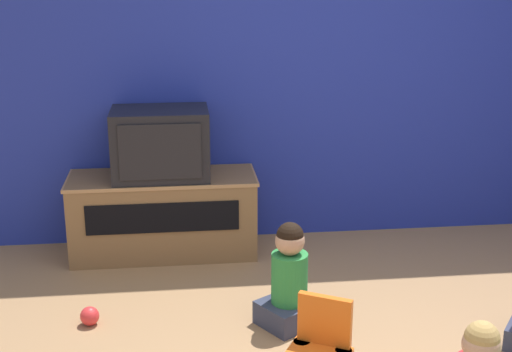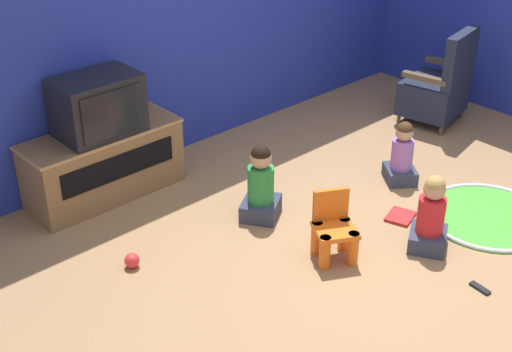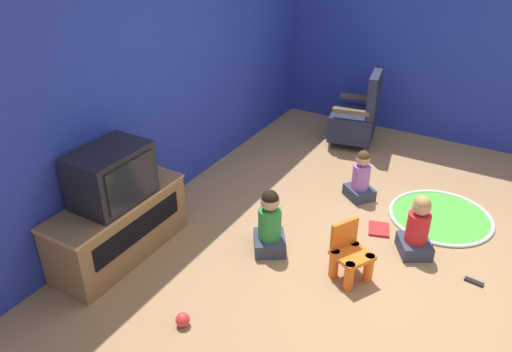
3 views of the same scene
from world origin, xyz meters
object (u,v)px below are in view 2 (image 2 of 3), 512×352
tv_cabinet (104,162)px  yellow_kid_chair (334,232)px  child_watching_center (431,217)px  book (400,216)px  television (98,105)px  child_watching_right (402,156)px  toy_ball (132,261)px  black_armchair (439,88)px  remote_control (480,288)px  child_watching_left (261,186)px

tv_cabinet → yellow_kid_chair: 1.98m
child_watching_center → yellow_kid_chair: bearing=116.3°
book → child_watching_center: bearing=-132.6°
television → book: 2.49m
tv_cabinet → child_watching_right: bearing=-37.2°
toy_ball → black_armchair: bearing=0.0°
black_armchair → yellow_kid_chair: (-2.45, -0.86, -0.16)m
tv_cabinet → toy_ball: bearing=-112.7°
tv_cabinet → toy_ball: 1.09m
toy_ball → television: bearing=67.0°
book → black_armchair: bearing=9.6°
television → child_watching_center: (1.31, -2.21, -0.54)m
black_armchair → remote_control: size_ratio=6.16×
television → toy_ball: bearing=-113.0°
child_watching_left → toy_ball: size_ratio=5.66×
yellow_kid_chair → remote_control: 1.04m
tv_cabinet → book: 2.39m
remote_control → book: bearing=-12.2°
book → remote_control: (-0.32, -0.91, -0.00)m
yellow_kid_chair → child_watching_right: size_ratio=0.91×
child_watching_left → child_watching_center: bearing=-94.8°
black_armchair → child_watching_right: bearing=11.4°
television → child_watching_right: bearing=-36.9°
television → yellow_kid_chair: bearing=-68.5°
child_watching_right → book: (-0.47, -0.37, -0.22)m
television → child_watching_center: size_ratio=1.10×
child_watching_center → child_watching_right: bearing=18.5°
tv_cabinet → black_armchair: 3.32m
television → toy_ball: (-0.41, -0.97, -0.74)m
tv_cabinet → book: (1.48, -1.85, -0.28)m
tv_cabinet → remote_control: tv_cabinet is taller
book → remote_control: 0.97m
yellow_kid_chair → child_watching_center: (0.59, -0.39, 0.05)m
tv_cabinet → remote_control: 3.01m
television → remote_control: (1.16, -2.75, -0.78)m
child_watching_right → remote_control: child_watching_right is taller
remote_control → child_watching_center: bearing=-8.4°
toy_ball → remote_control: toy_ball is taller
tv_cabinet → child_watching_left: size_ratio=2.10×
child_watching_center → remote_control: bearing=-136.5°
child_watching_center → book: child_watching_center is taller
television → child_watching_center: television is taller
child_watching_right → toy_ball: (-2.37, 0.50, -0.18)m
child_watching_right → tv_cabinet: bearing=89.8°
child_watching_left → toy_ball: (-1.12, 0.11, -0.21)m
child_watching_right → remote_control: 1.53m
yellow_kid_chair → child_watching_center: bearing=-3.9°
toy_ball → tv_cabinet: bearing=67.3°
television → child_watching_right: 2.51m
book → child_watching_left: bearing=118.0°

